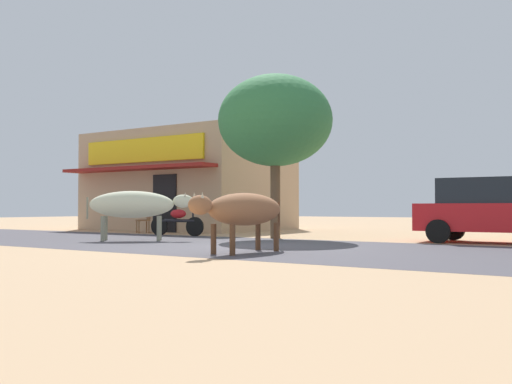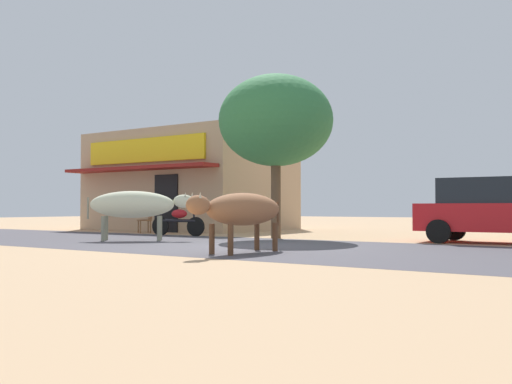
# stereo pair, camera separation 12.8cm
# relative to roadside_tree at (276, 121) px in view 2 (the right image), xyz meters

# --- Properties ---
(ground) EXTENTS (80.00, 80.00, 0.00)m
(ground) POSITION_rel_roadside_tree_xyz_m (1.37, -3.24, -3.43)
(ground) COLOR tan
(asphalt_road) EXTENTS (72.00, 6.18, 0.00)m
(asphalt_road) POSITION_rel_roadside_tree_xyz_m (1.37, -3.24, -3.43)
(asphalt_road) COLOR #4B474E
(asphalt_road) RESTS_ON ground
(storefront_left_cafe) EXTENTS (7.30, 6.31, 3.90)m
(storefront_left_cafe) POSITION_rel_roadside_tree_xyz_m (-6.62, 4.04, -1.48)
(storefront_left_cafe) COLOR tan
(storefront_left_cafe) RESTS_ON ground
(roadside_tree) EXTENTS (3.35, 3.35, 4.79)m
(roadside_tree) POSITION_rel_roadside_tree_xyz_m (0.00, 0.00, 0.00)
(roadside_tree) COLOR brown
(roadside_tree) RESTS_ON ground
(parked_hatchback_car) EXTENTS (3.81, 1.87, 1.64)m
(parked_hatchback_car) POSITION_rel_roadside_tree_xyz_m (5.78, 1.02, -2.59)
(parked_hatchback_car) COLOR red
(parked_hatchback_car) RESTS_ON ground
(parked_motorcycle) EXTENTS (1.90, 0.37, 1.05)m
(parked_motorcycle) POSITION_rel_roadside_tree_xyz_m (-3.32, -0.48, -2.96)
(parked_motorcycle) COLOR black
(parked_motorcycle) RESTS_ON ground
(cow_near_brown) EXTENTS (2.46, 2.16, 1.34)m
(cow_near_brown) POSITION_rel_roadside_tree_xyz_m (-2.54, -3.15, -2.46)
(cow_near_brown) COLOR beige
(cow_near_brown) RESTS_ON ground
(cow_far_dark) EXTENTS (0.84, 2.76, 1.19)m
(cow_far_dark) POSITION_rel_roadside_tree_xyz_m (2.31, -4.99, -2.58)
(cow_far_dark) COLOR #955F3D
(cow_far_dark) RESTS_ON ground
(cafe_chair_near_tree) EXTENTS (0.61, 0.61, 0.92)m
(cafe_chair_near_tree) POSITION_rel_roadside_tree_xyz_m (-5.66, 0.48, -2.92)
(cafe_chair_near_tree) COLOR brown
(cafe_chair_near_tree) RESTS_ON ground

